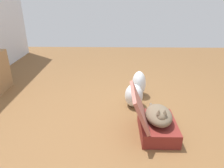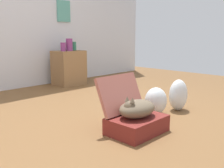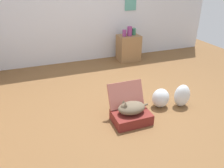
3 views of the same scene
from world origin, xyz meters
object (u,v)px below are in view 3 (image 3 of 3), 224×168
object	(u,v)px
side_table	(128,48)
vase_round	(130,31)
vase_tall	(124,33)
vase_short	(134,32)
plastic_bag_white	(161,98)
plastic_bag_clear	(182,96)
suitcase_base	(131,117)
cat	(131,108)

from	to	relation	value
side_table	vase_round	xyz separation A→B (m)	(0.00, -0.03, 0.42)
vase_tall	vase_round	size ratio (longest dim) A/B	0.69
vase_tall	vase_short	world-z (taller)	vase_short
vase_short	vase_round	xyz separation A→B (m)	(-0.13, -0.05, 0.03)
plastic_bag_white	vase_round	xyz separation A→B (m)	(0.42, 2.18, 0.58)
plastic_bag_clear	suitcase_base	bearing A→B (deg)	-173.06
plastic_bag_clear	side_table	bearing A→B (deg)	87.86
vase_short	vase_tall	bearing A→B (deg)	-170.88
side_table	plastic_bag_clear	bearing A→B (deg)	-92.14
vase_tall	vase_round	world-z (taller)	vase_round
plastic_bag_clear	side_table	size ratio (longest dim) A/B	0.61
vase_round	plastic_bag_clear	bearing A→B (deg)	-92.17
side_table	vase_short	size ratio (longest dim) A/B	3.95
suitcase_base	vase_short	bearing A→B (deg)	64.39
plastic_bag_clear	vase_short	size ratio (longest dim) A/B	2.42
vase_round	suitcase_base	bearing A→B (deg)	-113.47
side_table	vase_short	bearing A→B (deg)	7.35
suitcase_base	side_table	size ratio (longest dim) A/B	0.87
vase_tall	suitcase_base	bearing A→B (deg)	-110.73
plastic_bag_clear	vase_short	world-z (taller)	vase_short
suitcase_base	side_table	distance (m)	2.65
vase_short	plastic_bag_clear	bearing A→B (deg)	-95.34
vase_round	side_table	bearing A→B (deg)	90.00
vase_short	plastic_bag_white	bearing A→B (deg)	-103.91
plastic_bag_white	vase_short	xyz separation A→B (m)	(0.55, 2.23, 0.54)
plastic_bag_white	plastic_bag_clear	distance (m)	0.35
suitcase_base	cat	bearing A→B (deg)	176.57
cat	vase_tall	size ratio (longest dim) A/B	3.19
cat	plastic_bag_clear	size ratio (longest dim) A/B	1.27
plastic_bag_clear	vase_short	xyz separation A→B (m)	(0.22, 2.33, 0.51)
cat	vase_round	world-z (taller)	vase_round
plastic_bag_clear	vase_tall	distance (m)	2.34
plastic_bag_white	vase_tall	size ratio (longest dim) A/B	2.09
vase_short	side_table	bearing A→B (deg)	-172.65
cat	side_table	size ratio (longest dim) A/B	0.78
plastic_bag_clear	side_table	xyz separation A→B (m)	(0.09, 2.31, 0.12)
plastic_bag_clear	vase_short	bearing A→B (deg)	84.66
vase_tall	vase_round	distance (m)	0.14
suitcase_base	cat	distance (m)	0.16
suitcase_base	plastic_bag_white	xyz separation A→B (m)	(0.62, 0.22, 0.08)
cat	vase_round	xyz separation A→B (m)	(1.05, 2.40, 0.49)
suitcase_base	vase_short	world-z (taller)	vase_short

